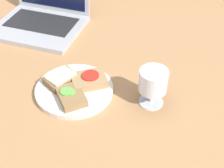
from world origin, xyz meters
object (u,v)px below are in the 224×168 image
object	(u,v)px
sandwich_with_cucumber	(71,96)
sandwich_with_tomato	(89,80)
laptop	(43,14)
wine_glass	(153,83)
sandwich_with_cheese	(61,79)
plate	(74,90)

from	to	relation	value
sandwich_with_cucumber	sandwich_with_tomato	bearing A→B (deg)	74.70
sandwich_with_tomato	laptop	xyz separation A→B (cm)	(-30.42, 28.73, 1.50)
sandwich_with_tomato	wine_glass	world-z (taller)	wine_glass
wine_glass	laptop	distance (cm)	57.59
wine_glass	sandwich_with_cucumber	bearing A→B (deg)	-160.60
laptop	sandwich_with_cheese	bearing A→B (deg)	-54.17
sandwich_with_cucumber	sandwich_with_tomato	distance (cm)	8.38
wine_glass	plate	bearing A→B (deg)	-172.70
sandwich_with_cheese	wine_glass	size ratio (longest dim) A/B	1.00
sandwich_with_cucumber	sandwich_with_cheese	world-z (taller)	sandwich_with_cheese
sandwich_with_cucumber	laptop	size ratio (longest dim) A/B	0.36
sandwich_with_cheese	wine_glass	bearing A→B (deg)	3.50
sandwich_with_cucumber	wine_glass	bearing A→B (deg)	19.40
sandwich_with_tomato	wine_glass	size ratio (longest dim) A/B	1.12
plate	wine_glass	xyz separation A→B (cm)	(22.43, 2.87, 6.66)
sandwich_with_cheese	laptop	size ratio (longest dim) A/B	0.35
plate	laptop	size ratio (longest dim) A/B	0.72
sandwich_with_tomato	laptop	bearing A→B (deg)	136.64
sandwich_with_cucumber	plate	bearing A→B (deg)	104.46
sandwich_with_cheese	wine_glass	world-z (taller)	wine_glass
sandwich_with_cucumber	wine_glass	size ratio (longest dim) A/B	1.01
plate	sandwich_with_cucumber	bearing A→B (deg)	-75.54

